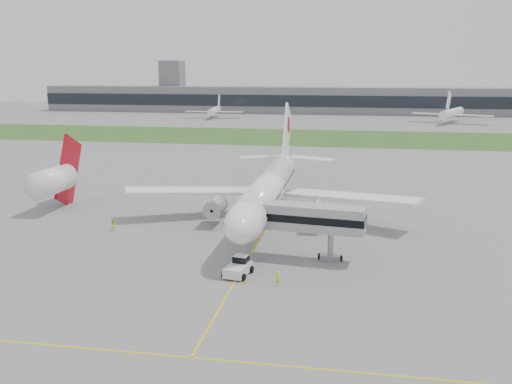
% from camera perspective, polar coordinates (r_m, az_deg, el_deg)
% --- Properties ---
extents(ground, '(600.00, 600.00, 0.00)m').
position_cam_1_polar(ground, '(87.96, 0.84, -3.84)').
color(ground, gray).
rests_on(ground, ground).
extents(apron_markings, '(70.00, 70.00, 0.04)m').
position_cam_1_polar(apron_markings, '(83.24, 0.29, -4.79)').
color(apron_markings, yellow).
rests_on(apron_markings, ground).
extents(grass_strip, '(600.00, 50.00, 0.02)m').
position_cam_1_polar(grass_strip, '(205.31, 6.17, 5.45)').
color(grass_strip, '#26551F').
rests_on(grass_strip, ground).
extents(terminal_building, '(320.00, 22.30, 14.00)m').
position_cam_1_polar(terminal_building, '(314.05, 7.58, 9.09)').
color(terminal_building, gray).
rests_on(terminal_building, ground).
extents(control_tower, '(12.00, 12.00, 56.00)m').
position_cam_1_polar(control_tower, '(332.79, -8.27, 8.04)').
color(control_tower, gray).
rests_on(control_tower, ground).
extents(airliner, '(48.13, 53.95, 17.88)m').
position_cam_1_polar(airliner, '(91.25, 1.34, 0.42)').
color(airliner, white).
rests_on(airliner, ground).
extents(pushback_tug, '(3.39, 4.53, 2.16)m').
position_cam_1_polar(pushback_tug, '(69.46, -1.74, -7.48)').
color(pushback_tug, silver).
rests_on(pushback_tug, ground).
extents(jet_bridge, '(16.43, 5.31, 7.50)m').
position_cam_1_polar(jet_bridge, '(73.91, 4.20, -2.57)').
color(jet_bridge, '#A1A1A4').
rests_on(jet_bridge, ground).
extents(safety_cone_left, '(0.45, 0.45, 0.61)m').
position_cam_1_polar(safety_cone_left, '(70.90, -1.91, -7.65)').
color(safety_cone_left, orange).
rests_on(safety_cone_left, ground).
extents(safety_cone_right, '(0.41, 0.41, 0.57)m').
position_cam_1_polar(safety_cone_right, '(66.76, -1.12, -8.97)').
color(safety_cone_right, orange).
rests_on(safety_cone_right, ground).
extents(ground_crew_near, '(0.75, 0.75, 1.76)m').
position_cam_1_polar(ground_crew_near, '(66.09, 2.14, -8.65)').
color(ground_crew_near, yellow).
rests_on(ground_crew_near, ground).
extents(ground_crew_far, '(1.16, 1.13, 1.88)m').
position_cam_1_polar(ground_crew_far, '(89.94, -14.05, -3.24)').
color(ground_crew_far, '#C6FA29').
rests_on(ground_crew_far, ground).
extents(neighbor_aircraft, '(4.65, 16.44, 13.51)m').
position_cam_1_polar(neighbor_aircraft, '(105.47, -19.52, 1.16)').
color(neighbor_aircraft, '#A20915').
rests_on(neighbor_aircraft, ground).
extents(distant_aircraft_left, '(30.46, 27.44, 10.84)m').
position_cam_1_polar(distant_aircraft_left, '(282.57, -4.17, 7.38)').
color(distant_aircraft_left, white).
rests_on(distant_aircraft_left, ground).
extents(distant_aircraft_right, '(43.73, 41.47, 13.30)m').
position_cam_1_polar(distant_aircraft_right, '(270.12, 18.93, 6.52)').
color(distant_aircraft_right, white).
rests_on(distant_aircraft_right, ground).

